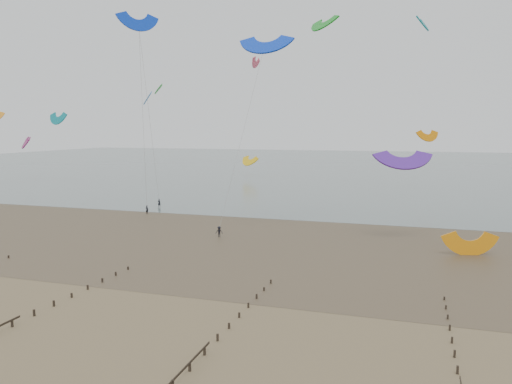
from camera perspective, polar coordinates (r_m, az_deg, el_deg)
ground at (r=46.71m, az=-7.33°, el=-14.15°), size 500.00×500.00×0.00m
sea_and_shore at (r=79.02m, az=0.47°, el=-5.16°), size 500.00×665.00×0.03m
kitesurfer_lead at (r=102.22m, az=-12.35°, el=-1.98°), size 0.71×0.53×1.76m
grounded_kite at (r=73.83m, az=23.20°, el=-6.65°), size 7.29×6.28×3.46m
kites_airborne at (r=128.31m, az=5.63°, el=8.78°), size 228.21×107.27×40.23m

